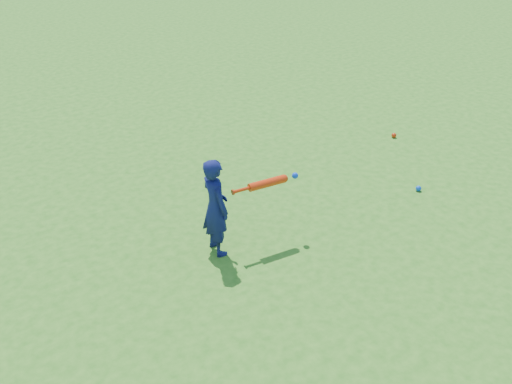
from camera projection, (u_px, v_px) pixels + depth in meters
ground at (243, 211)px, 7.20m from camera, size 80.00×80.00×0.00m
child at (215, 207)px, 6.19m from camera, size 0.31×0.44×1.16m
ground_ball_red at (394, 135)px, 9.05m from camera, size 0.08×0.08×0.08m
ground_ball_blue at (418, 188)px, 7.61m from camera, size 0.08×0.08×0.08m
bat_swing at (270, 182)px, 6.33m from camera, size 0.83×0.16×0.09m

